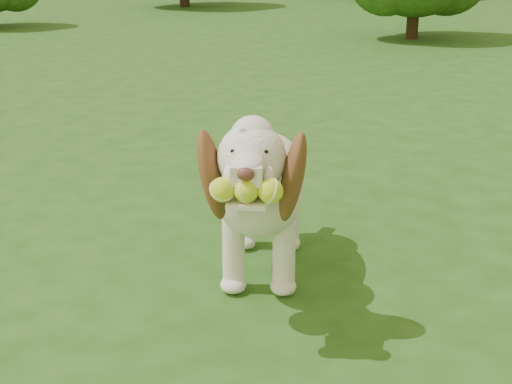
# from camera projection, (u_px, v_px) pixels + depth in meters

# --- Properties ---
(ground) EXTENTS (80.00, 80.00, 0.00)m
(ground) POSITION_uv_depth(u_px,v_px,m) (200.00, 223.00, 4.02)
(ground) COLOR #234714
(ground) RESTS_ON ground
(dog) EXTENTS (0.45, 1.26, 0.82)m
(dog) POSITION_uv_depth(u_px,v_px,m) (261.00, 182.00, 3.27)
(dog) COLOR white
(dog) RESTS_ON ground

